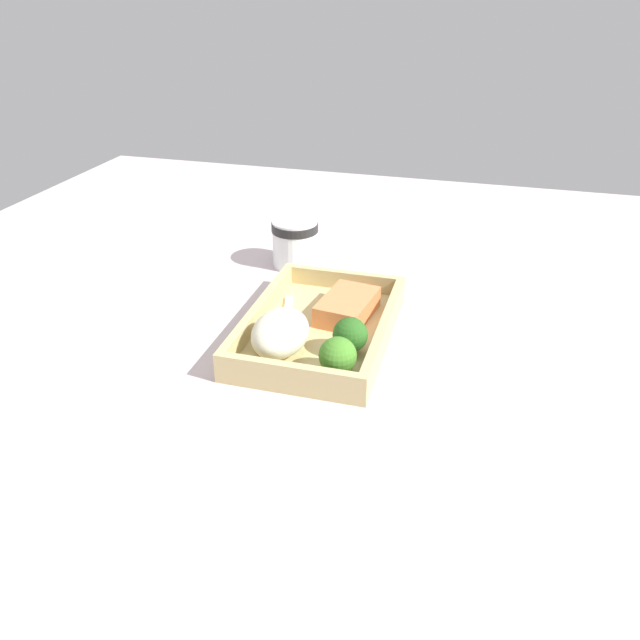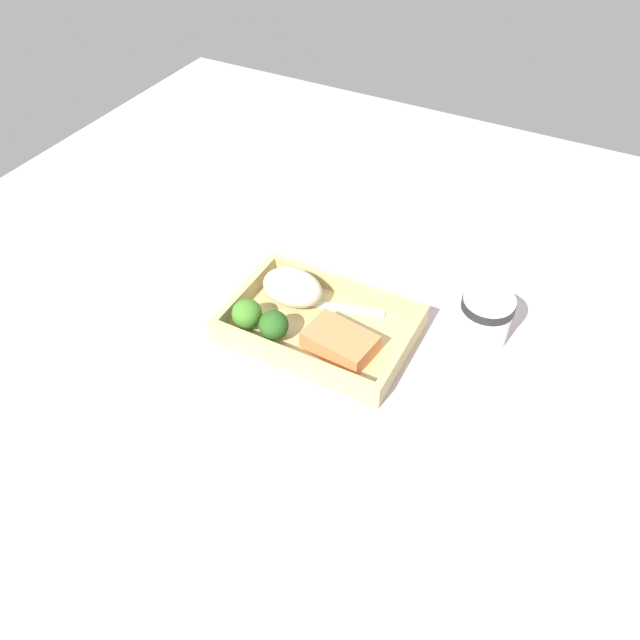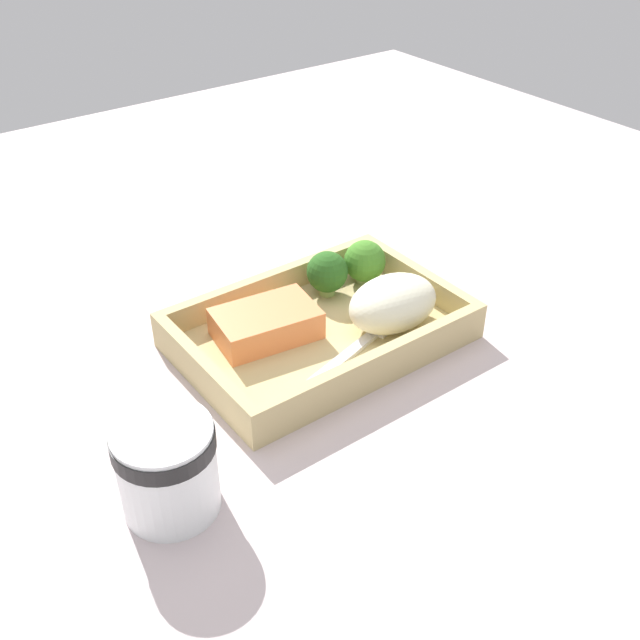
% 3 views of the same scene
% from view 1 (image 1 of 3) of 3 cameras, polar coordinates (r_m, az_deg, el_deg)
% --- Properties ---
extents(ground_plane, '(1.60, 1.60, 0.02)m').
position_cam_1_polar(ground_plane, '(0.88, 0.00, -2.11)').
color(ground_plane, beige).
extents(takeout_tray, '(0.28, 0.19, 0.01)m').
position_cam_1_polar(takeout_tray, '(0.87, 0.00, -1.21)').
color(takeout_tray, tan).
rests_on(takeout_tray, ground_plane).
extents(tray_rim, '(0.28, 0.19, 0.03)m').
position_cam_1_polar(tray_rim, '(0.86, 0.00, -0.05)').
color(tray_rim, tan).
rests_on(tray_rim, takeout_tray).
extents(salmon_fillet, '(0.11, 0.08, 0.03)m').
position_cam_1_polar(salmon_fillet, '(0.89, 2.52, 1.23)').
color(salmon_fillet, '#EC834C').
rests_on(salmon_fillet, takeout_tray).
extents(mashed_potatoes, '(0.10, 0.07, 0.05)m').
position_cam_1_polar(mashed_potatoes, '(0.80, -3.65, -1.19)').
color(mashed_potatoes, '#EBE6C6').
rests_on(mashed_potatoes, takeout_tray).
extents(broccoli_floret_1, '(0.05, 0.05, 0.05)m').
position_cam_1_polar(broccoli_floret_1, '(0.76, 1.63, -3.33)').
color(broccoli_floret_1, '#89A45E').
rests_on(broccoli_floret_1, takeout_tray).
extents(broccoli_floret_2, '(0.05, 0.05, 0.05)m').
position_cam_1_polar(broccoli_floret_2, '(0.80, 2.78, -1.42)').
color(broccoli_floret_2, '#779C54').
rests_on(broccoli_floret_2, takeout_tray).
extents(fork, '(0.16, 0.06, 0.00)m').
position_cam_1_polar(fork, '(0.87, -3.11, -0.59)').
color(fork, silver).
rests_on(fork, takeout_tray).
extents(paper_cup, '(0.08, 0.08, 0.08)m').
position_cam_1_polar(paper_cup, '(1.07, -2.29, 7.28)').
color(paper_cup, white).
rests_on(paper_cup, ground_plane).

